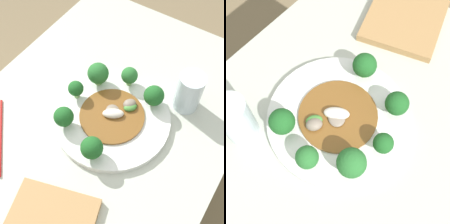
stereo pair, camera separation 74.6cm
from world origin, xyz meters
The scene contains 11 objects.
ground_plane centered at (0.00, 0.00, 0.00)m, with size 8.00×8.00×0.00m, color #7F6B4C.
table centered at (0.00, 0.00, 0.38)m, with size 0.91×0.69×0.77m.
plate centered at (0.01, 0.03, 0.78)m, with size 0.31×0.31×0.02m.
broccoli_south centered at (0.01, -0.09, 0.82)m, with size 0.04×0.04×0.06m.
broccoli_northwest centered at (-0.09, 0.10, 0.82)m, with size 0.06×0.06×0.06m.
broccoli_southeast centered at (0.10, -0.06, 0.82)m, with size 0.05×0.05×0.06m.
broccoli_west centered at (-0.11, 0.01, 0.82)m, with size 0.05×0.05×0.06m.
broccoli_east centered at (0.13, 0.05, 0.82)m, with size 0.06×0.06×0.07m.
broccoli_southwest centered at (-0.07, -0.06, 0.82)m, with size 0.06×0.06×0.07m.
stirfry_center centered at (0.00, 0.04, 0.79)m, with size 0.17×0.17×0.02m.
drinking_glass centered at (-0.14, 0.18, 0.82)m, with size 0.07×0.07×0.12m.
Camera 1 is at (0.39, 0.28, 1.48)m, focal length 50.00 mm.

